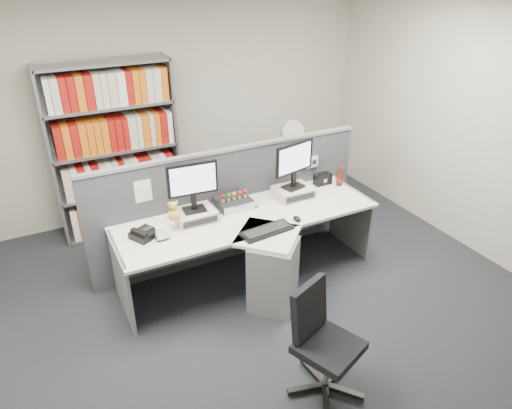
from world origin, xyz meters
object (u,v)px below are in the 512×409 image
keyboard (267,231)px  desk_phone (144,234)px  mouse (297,219)px  shelving_unit (115,152)px  cola_bottle (340,178)px  monitor_left (193,183)px  speaker (323,179)px  monitor_right (294,161)px  desk_calendar (162,234)px  desktop_pc (234,203)px  filing_cabinet (290,181)px  desk (259,249)px  office_chair (321,338)px  desk_fan (292,134)px

keyboard → desk_phone: 1.11m
mouse → shelving_unit: shelving_unit is taller
keyboard → cola_bottle: bearing=23.4°
keyboard → mouse: (0.36, 0.06, 0.00)m
monitor_left → shelving_unit: shelving_unit is taller
mouse → desk_phone: bearing=165.2°
keyboard → speaker: size_ratio=2.76×
cola_bottle → monitor_right: bearing=179.7°
speaker → desk_calendar: bearing=-170.8°
monitor_left → desktop_pc: monitor_left is taller
desktop_pc → filing_cabinet: (1.25, 0.94, -0.41)m
desk → office_chair: bearing=-96.7°
speaker → filing_cabinet: 1.02m
monitor_left → desk_calendar: size_ratio=3.77×
desktop_pc → desk_fan: 1.58m
keyboard → desk_calendar: bearing=160.7°
office_chair → monitor_left: bearing=101.5°
desk_calendar → desk: bearing=-11.2°
monitor_right → desktop_pc: (-0.66, 0.07, -0.35)m
speaker → monitor_right: bearing=-166.5°
desk_phone → cola_bottle: (2.22, 0.09, 0.05)m
keyboard → filing_cabinet: size_ratio=0.73×
monitor_right → shelving_unit: (-1.51, 1.47, -0.14)m
mouse → desk_phone: size_ratio=0.36×
monitor_right → desk_calendar: (-1.49, -0.21, -0.34)m
keyboard → shelving_unit: bearing=114.7°
keyboard → desk_calendar: (-0.89, 0.31, 0.04)m
desk → filing_cabinet: (1.20, 1.40, -0.11)m
desk_phone → desk_calendar: (0.13, -0.11, 0.02)m
monitor_left → mouse: 1.05m
desk_fan → filing_cabinet: bearing=90.0°
cola_bottle → office_chair: (-1.36, -1.67, -0.33)m
desk_phone → desk_fan: desk_fan is taller
cola_bottle → office_chair: bearing=-129.1°
monitor_left → desk_calendar: (-0.39, -0.21, -0.34)m
desk_phone → desk_calendar: desk_calendar is taller
monitor_left → monitor_right: (1.10, 0.00, 0.00)m
mouse → monitor_right: bearing=63.0°
speaker → mouse: bearing=-140.2°
desk → speaker: size_ratio=13.98×
shelving_unit → desk_fan: (2.10, -0.45, 0.02)m
mouse → desk_fan: 1.71m
desk_phone → speaker: speaker is taller
desk → shelving_unit: (-0.90, 1.85, 0.52)m
monitor_left → mouse: monitor_left is taller
cola_bottle → speaker: bearing=143.9°
cola_bottle → shelving_unit: shelving_unit is taller
monitor_left → monitor_right: monitor_right is taller
monitor_left → desk_phone: size_ratio=1.72×
filing_cabinet → desk: bearing=-130.6°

